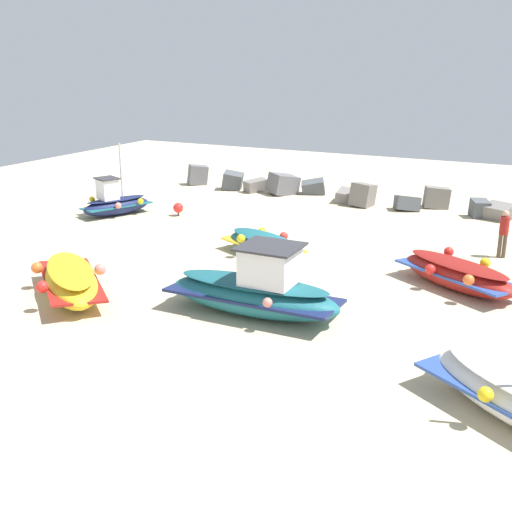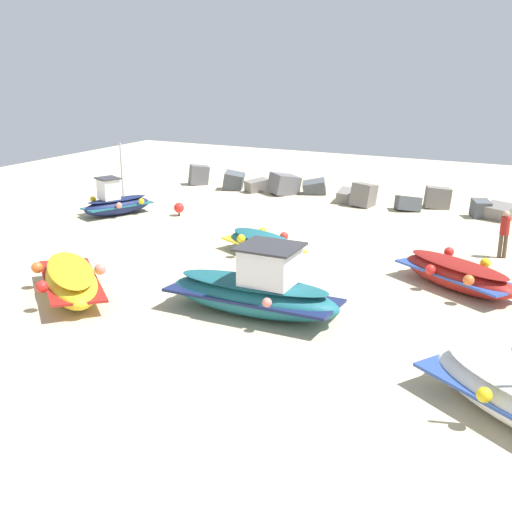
% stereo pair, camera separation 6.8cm
% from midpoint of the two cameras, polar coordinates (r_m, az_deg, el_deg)
% --- Properties ---
extents(ground_plane, '(50.19, 50.19, 0.00)m').
position_cam_midpoint_polar(ground_plane, '(22.12, 4.21, -0.48)').
color(ground_plane, beige).
extents(fishing_boat_0, '(4.21, 3.93, 0.95)m').
position_cam_midpoint_polar(fishing_boat_0, '(19.54, -16.18, -2.10)').
color(fishing_boat_0, gold).
rests_on(fishing_boat_0, ground_plane).
extents(fishing_boat_1, '(2.36, 3.39, 3.21)m').
position_cam_midpoint_polar(fishing_boat_1, '(29.20, -12.36, 4.69)').
color(fishing_boat_1, navy).
rests_on(fishing_boat_1, ground_plane).
extents(fishing_boat_2, '(3.67, 2.57, 0.88)m').
position_cam_midpoint_polar(fishing_boat_2, '(22.53, 0.70, 1.03)').
color(fishing_boat_2, '#1E6670').
rests_on(fishing_boat_2, ground_plane).
extents(fishing_boat_3, '(4.20, 3.25, 0.97)m').
position_cam_midpoint_polar(fishing_boat_3, '(20.30, 17.70, -1.56)').
color(fishing_boat_3, maroon).
rests_on(fishing_boat_3, ground_plane).
extents(fishing_boat_4, '(5.02, 2.14, 2.08)m').
position_cam_midpoint_polar(fishing_boat_4, '(17.36, 0.07, -3.12)').
color(fishing_boat_4, '#1E6670').
rests_on(fishing_boat_4, ground_plane).
extents(person_walking, '(0.32, 0.32, 1.70)m').
position_cam_midpoint_polar(person_walking, '(23.85, 21.47, 2.11)').
color(person_walking, brown).
rests_on(person_walking, ground_plane).
extents(breakwater_rocks, '(21.76, 2.81, 1.32)m').
position_cam_midpoint_polar(breakwater_rocks, '(31.21, 10.82, 5.34)').
color(breakwater_rocks, slate).
rests_on(breakwater_rocks, ground_plane).
extents(mooring_buoy_0, '(0.45, 0.45, 0.59)m').
position_cam_midpoint_polar(mooring_buoy_0, '(28.60, -6.86, 4.31)').
color(mooring_buoy_0, '#3F3F42').
rests_on(mooring_buoy_0, ground_plane).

